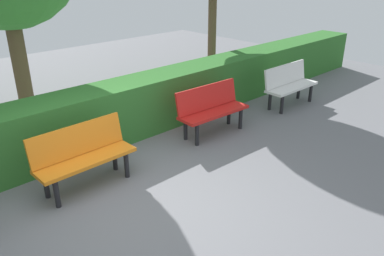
{
  "coord_description": "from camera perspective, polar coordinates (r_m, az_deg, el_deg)",
  "views": [
    {
      "loc": [
        2.25,
        3.44,
        2.89
      ],
      "look_at": [
        -1.42,
        -0.41,
        0.55
      ],
      "focal_mm": 36.0,
      "sensor_mm": 36.0,
      "label": 1
    }
  ],
  "objects": [
    {
      "name": "bench_red",
      "position": [
        6.82,
        2.89,
        3.01
      ],
      "size": [
        1.39,
        0.53,
        0.86
      ],
      "rotation": [
        0.0,
        0.0,
        -0.05
      ],
      "color": "red",
      "rests_on": "ground_plane"
    },
    {
      "name": "hedge_row",
      "position": [
        6.74,
        -11.06,
        2.36
      ],
      "size": [
        15.0,
        0.76,
        0.97
      ],
      "primitive_type": "cube",
      "color": "#2D6B28",
      "rests_on": "ground_plane"
    },
    {
      "name": "bench_white",
      "position": [
        8.45,
        14.2,
        6.43
      ],
      "size": [
        1.37,
        0.48,
        0.86
      ],
      "rotation": [
        0.0,
        0.0,
        -0.02
      ],
      "color": "white",
      "rests_on": "ground_plane"
    },
    {
      "name": "bench_orange",
      "position": [
        5.4,
        -15.84,
        -3.74
      ],
      "size": [
        1.36,
        0.47,
        0.86
      ],
      "rotation": [
        0.0,
        0.0,
        0.01
      ],
      "color": "orange",
      "rests_on": "ground_plane"
    },
    {
      "name": "ground_plane",
      "position": [
        5.02,
        -8.71,
        -11.66
      ],
      "size": [
        19.0,
        19.0,
        0.0
      ],
      "primitive_type": "plane",
      "color": "slate"
    }
  ]
}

